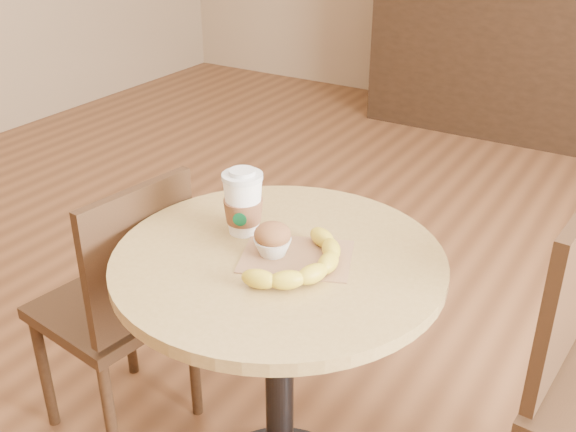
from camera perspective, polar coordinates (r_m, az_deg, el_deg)
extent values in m
cylinder|color=black|center=(1.72, -0.72, -14.19)|extent=(0.07, 0.07, 0.72)
cylinder|color=#A2844A|center=(1.50, -0.80, -3.82)|extent=(0.74, 0.74, 0.03)
cube|color=#372313|center=(1.98, -14.71, -7.52)|extent=(0.41, 0.41, 0.04)
cylinder|color=#372313|center=(2.28, -13.42, -8.66)|extent=(0.03, 0.03, 0.41)
cylinder|color=#372313|center=(2.15, -19.95, -12.14)|extent=(0.03, 0.03, 0.41)
cylinder|color=#372313|center=(2.08, -7.97, -11.97)|extent=(0.03, 0.03, 0.41)
cylinder|color=#372313|center=(1.94, -14.82, -16.18)|extent=(0.03, 0.03, 0.41)
cube|color=#372313|center=(1.75, -12.31, -3.42)|extent=(0.07, 0.35, 0.38)
cylinder|color=#372313|center=(1.99, 21.79, -15.33)|extent=(0.04, 0.04, 0.45)
cube|color=#372313|center=(1.58, 22.70, -6.02)|extent=(0.05, 0.38, 0.42)
cube|color=black|center=(4.53, 21.68, 12.39)|extent=(2.20, 0.60, 1.00)
cube|color=#936847|center=(1.49, 0.73, -3.45)|extent=(0.29, 0.26, 0.00)
cylinder|color=silver|center=(1.53, -3.89, 3.36)|extent=(0.09, 0.09, 0.01)
cylinder|color=silver|center=(1.53, -3.91, 3.74)|extent=(0.06, 0.06, 0.01)
cylinder|color=#074622|center=(1.53, -4.11, -0.30)|extent=(0.03, 0.02, 0.03)
ellipsoid|color=brown|center=(1.47, -1.32, -1.57)|extent=(0.08, 0.08, 0.05)
ellipsoid|color=#FFEECB|center=(1.46, -1.33, -1.00)|extent=(0.03, 0.03, 0.02)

